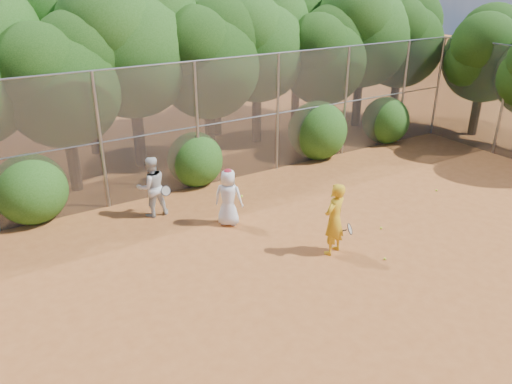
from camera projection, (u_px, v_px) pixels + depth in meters
ground at (345, 260)px, 12.12m from camera, size 80.00×80.00×0.00m
fence_back at (222, 121)px, 15.90m from camera, size 20.05×0.09×4.03m
fence_side at (503, 100)px, 18.38m from camera, size 0.09×6.09×4.03m
tree_2 at (61, 77)px, 14.65m from camera, size 3.99×3.47×5.47m
tree_3 at (131, 39)px, 16.30m from camera, size 4.89×4.26×6.70m
tree_4 at (208, 55)px, 17.27m from camera, size 4.19×3.64×5.73m
tree_5 at (257, 39)px, 18.97m from camera, size 4.51×3.92×6.17m
tree_6 at (325, 53)px, 19.61m from camera, size 3.86×3.36×5.29m
tree_7 at (364, 26)px, 20.94m from camera, size 4.77×4.14×6.53m
tree_8 at (402, 36)px, 21.85m from camera, size 4.25×3.70×5.82m
tree_10 at (82, 27)px, 17.44m from camera, size 5.15×4.48×7.06m
tree_11 at (215, 33)px, 19.69m from camera, size 4.64×4.03×6.35m
tree_12 at (299, 18)px, 22.17m from camera, size 5.02×4.37×6.88m
tree_13 at (487, 51)px, 20.08m from camera, size 3.86×3.36×5.29m
bush_0 at (30, 186)px, 13.76m from camera, size 2.00×2.00×2.00m
bush_1 at (195, 157)px, 16.19m from camera, size 1.80×1.80×1.80m
bush_2 at (318, 128)px, 18.48m from camera, size 2.20×2.20×2.20m
bush_3 at (386, 118)px, 20.21m from camera, size 1.90×1.90×1.90m
player_yellow at (334, 219)px, 12.09m from camera, size 0.90×0.67×1.85m
player_teen at (228, 197)px, 13.54m from camera, size 0.92×0.91×1.63m
player_white at (152, 187)px, 14.01m from camera, size 0.89×0.72×1.76m
ball_0 at (381, 228)px, 13.56m from camera, size 0.07×0.07×0.07m
ball_1 at (332, 196)px, 15.50m from camera, size 0.07×0.07×0.07m
ball_2 at (385, 259)px, 12.12m from camera, size 0.07×0.07×0.07m
ball_3 at (436, 190)px, 15.88m from camera, size 0.07×0.07×0.07m
ball_4 at (330, 225)px, 13.71m from camera, size 0.07×0.07×0.07m
ball_5 at (337, 185)px, 16.27m from camera, size 0.07×0.07×0.07m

